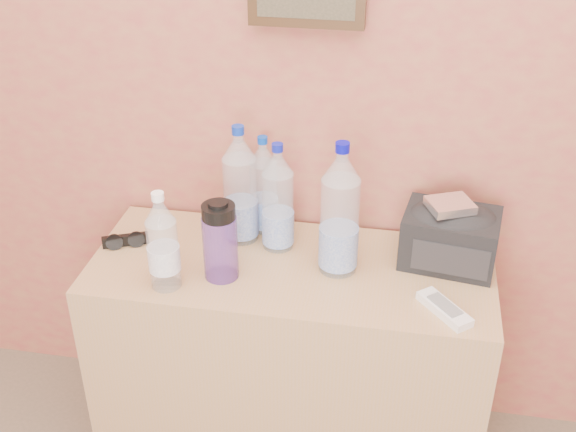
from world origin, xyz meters
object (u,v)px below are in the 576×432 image
object	(u,v)px
ac_remote	(444,309)
toiletry_bag	(450,235)
pet_small	(163,246)
nalgene_bottle	(220,240)
dresser	(291,360)
pet_large_c	(263,189)
sunglasses	(125,240)
pet_large_a	(240,190)
pet_large_b	(278,203)
pet_large_d	(340,216)
foil_packet	(450,205)

from	to	relation	value
ac_remote	toiletry_bag	distance (m)	0.24
pet_small	nalgene_bottle	world-z (taller)	pet_small
dresser	pet_large_c	world-z (taller)	pet_large_c
ac_remote	sunglasses	bearing A→B (deg)	-139.79
pet_large_a	ac_remote	bearing A→B (deg)	-23.62
pet_large_b	pet_large_c	distance (m)	0.11
ac_remote	pet_large_d	bearing A→B (deg)	-157.01
dresser	sunglasses	size ratio (longest dim) A/B	8.49
pet_large_c	pet_small	world-z (taller)	pet_large_c
ac_remote	foil_packet	distance (m)	0.28
pet_large_a	nalgene_bottle	xyz separation A→B (m)	(-0.01, -0.19, -0.04)
sunglasses	ac_remote	world-z (taller)	sunglasses
pet_small	foil_packet	world-z (taller)	pet_small
pet_large_a	pet_large_b	distance (m)	0.11
pet_large_a	pet_large_d	bearing A→B (deg)	-20.28
pet_large_b	toiletry_bag	distance (m)	0.47
pet_large_c	pet_large_d	world-z (taller)	pet_large_d
pet_large_d	foil_packet	distance (m)	0.29
dresser	nalgene_bottle	distance (m)	0.49
toiletry_bag	foil_packet	bearing A→B (deg)	-137.18
pet_small	nalgene_bottle	distance (m)	0.15
nalgene_bottle	ac_remote	distance (m)	0.59
pet_small	ac_remote	bearing A→B (deg)	0.81
nalgene_bottle	dresser	bearing A→B (deg)	24.55
ac_remote	dresser	bearing A→B (deg)	-148.44
pet_large_d	ac_remote	distance (m)	0.35
dresser	foil_packet	world-z (taller)	foil_packet
pet_large_a	pet_large_b	xyz separation A→B (m)	(0.11, -0.02, -0.01)
ac_remote	toiletry_bag	bearing A→B (deg)	137.51
pet_large_d	foil_packet	size ratio (longest dim) A/B	3.35
pet_large_c	toiletry_bag	xyz separation A→B (m)	(0.53, -0.08, -0.05)
dresser	ac_remote	xyz separation A→B (m)	(0.41, -0.14, 0.35)
ac_remote	toiletry_bag	size ratio (longest dim) A/B	0.64
nalgene_bottle	sunglasses	world-z (taller)	nalgene_bottle
nalgene_bottle	toiletry_bag	size ratio (longest dim) A/B	0.90
pet_large_a	sunglasses	bearing A→B (deg)	-162.49
pet_large_b	pet_large_d	xyz separation A→B (m)	(0.18, -0.08, 0.02)
pet_large_a	pet_small	xyz separation A→B (m)	(-0.14, -0.26, -0.03)
pet_large_c	dresser	bearing A→B (deg)	-58.03
dresser	foil_packet	bearing A→B (deg)	12.09
nalgene_bottle	foil_packet	bearing A→B (deg)	15.98
pet_small	ac_remote	size ratio (longest dim) A/B	1.71
ac_remote	foil_packet	world-z (taller)	foil_packet
pet_large_b	ac_remote	size ratio (longest dim) A/B	1.98
pet_large_a	sunglasses	xyz separation A→B (m)	(-0.31, -0.10, -0.14)
pet_small	foil_packet	distance (m)	0.75
pet_large_a	toiletry_bag	size ratio (longest dim) A/B	1.40
sunglasses	foil_packet	bearing A→B (deg)	-18.95
dresser	foil_packet	xyz separation A→B (m)	(0.41, 0.09, 0.52)
pet_large_a	foil_packet	world-z (taller)	pet_large_a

